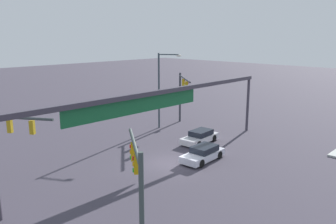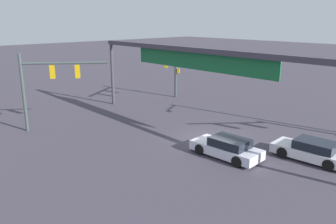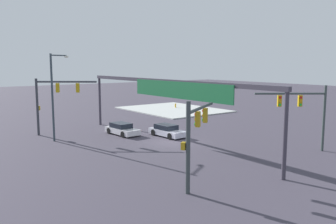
{
  "view_description": "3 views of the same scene",
  "coord_description": "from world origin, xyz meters",
  "px_view_note": "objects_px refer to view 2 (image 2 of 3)",
  "views": [
    {
      "loc": [
        -19.0,
        -18.01,
        10.14
      ],
      "look_at": [
        0.99,
        1.35,
        3.94
      ],
      "focal_mm": 36.72,
      "sensor_mm": 36.0,
      "label": 1
    },
    {
      "loc": [
        14.0,
        -16.55,
        7.93
      ],
      "look_at": [
        -1.54,
        -2.36,
        2.14
      ],
      "focal_mm": 36.48,
      "sensor_mm": 36.0,
      "label": 2
    },
    {
      "loc": [
        -25.97,
        20.11,
        7.37
      ],
      "look_at": [
        -0.01,
        0.47,
        2.92
      ],
      "focal_mm": 37.85,
      "sensor_mm": 36.0,
      "label": 3
    }
  ],
  "objects_px": {
    "sedan_car_waiting_far": "(312,151)",
    "traffic_signal_near_corner": "(173,65)",
    "traffic_signal_cross_street": "(46,79)",
    "sedan_car_approaching": "(227,148)"
  },
  "relations": [
    {
      "from": "traffic_signal_near_corner",
      "to": "traffic_signal_cross_street",
      "type": "height_order",
      "value": "traffic_signal_cross_street"
    },
    {
      "from": "traffic_signal_near_corner",
      "to": "traffic_signal_cross_street",
      "type": "distance_m",
      "value": 13.23
    },
    {
      "from": "sedan_car_approaching",
      "to": "traffic_signal_near_corner",
      "type": "bearing_deg",
      "value": -34.11
    },
    {
      "from": "sedan_car_waiting_far",
      "to": "traffic_signal_near_corner",
      "type": "bearing_deg",
      "value": -19.19
    },
    {
      "from": "traffic_signal_cross_street",
      "to": "sedan_car_waiting_far",
      "type": "relative_size",
      "value": 1.29
    },
    {
      "from": "traffic_signal_cross_street",
      "to": "sedan_car_waiting_far",
      "type": "height_order",
      "value": "traffic_signal_cross_street"
    },
    {
      "from": "traffic_signal_near_corner",
      "to": "traffic_signal_cross_street",
      "type": "relative_size",
      "value": 0.95
    },
    {
      "from": "traffic_signal_near_corner",
      "to": "sedan_car_waiting_far",
      "type": "height_order",
      "value": "traffic_signal_near_corner"
    },
    {
      "from": "traffic_signal_near_corner",
      "to": "sedan_car_waiting_far",
      "type": "bearing_deg",
      "value": 43.05
    },
    {
      "from": "sedan_car_waiting_far",
      "to": "sedan_car_approaching",
      "type": "bearing_deg",
      "value": 37.8
    }
  ]
}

